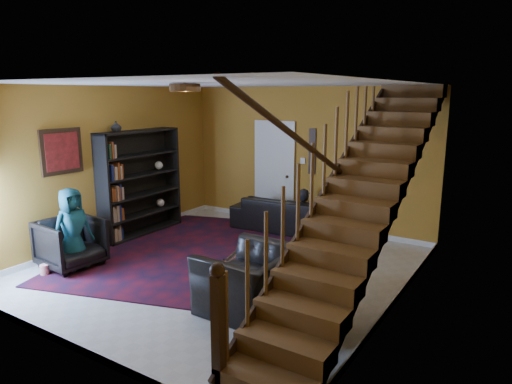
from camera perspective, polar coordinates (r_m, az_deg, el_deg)
floor at (r=7.22m, az=-3.91°, el=-9.47°), size 5.50×5.50×0.00m
room at (r=8.97m, az=-5.74°, el=-4.80°), size 5.50×5.50×5.50m
staircase at (r=5.84m, az=12.89°, el=-0.61°), size 0.95×5.02×3.18m
bookshelf at (r=8.93m, az=-14.21°, el=0.87°), size 0.35×1.80×2.00m
door at (r=9.52m, az=2.33°, el=2.29°), size 0.82×0.05×2.05m
framed_picture at (r=8.01m, az=-23.14°, el=4.68°), size 0.04×0.74×0.74m
wall_hanging at (r=9.05m, az=7.04°, el=5.05°), size 0.14×0.03×0.90m
ceiling_fixture at (r=6.09m, az=-8.87°, el=12.78°), size 0.40×0.40×0.10m
rug at (r=8.02m, az=-7.74°, el=-7.23°), size 4.72×5.06×0.02m
sofa at (r=9.01m, az=4.30°, el=-2.82°), size 2.33×1.06×0.66m
armchair_left at (r=7.68m, az=-22.14°, el=-5.95°), size 0.91×0.89×0.78m
armchair_right at (r=5.80m, az=-0.68°, el=-10.92°), size 1.06×1.21×0.77m
person_adult_a at (r=8.97m, az=5.91°, el=-3.71°), size 0.50×0.34×1.33m
person_adult_b at (r=8.68m, az=10.45°, el=-4.49°), size 0.65×0.52×1.30m
person_child at (r=7.52m, az=-21.97°, el=-4.31°), size 0.45×0.65×1.28m
coffee_table at (r=6.46m, az=1.24°, el=-9.89°), size 1.19×0.86×0.41m
cup_a at (r=6.42m, az=-0.22°, el=-7.83°), size 0.16×0.16×0.11m
cup_b at (r=6.40m, az=-1.23°, el=-7.92°), size 0.12×0.12×0.10m
bowl at (r=6.49m, az=0.78°, el=-7.85°), size 0.21×0.21×0.05m
vase at (r=8.46m, az=-17.09°, el=7.82°), size 0.18×0.18×0.19m
popcorn_bucket at (r=7.59m, az=-24.92°, el=-8.77°), size 0.13×0.13×0.15m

